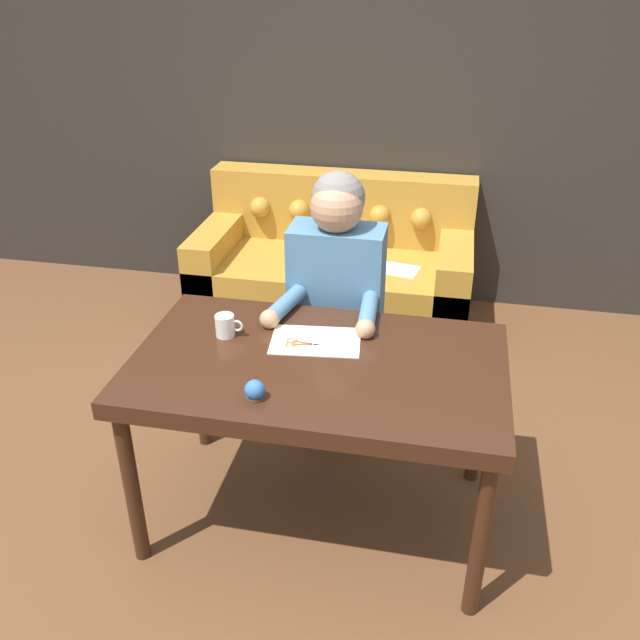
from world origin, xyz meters
TOP-DOWN VIEW (x-y plane):
  - ground_plane at (0.00, 0.00)m, footprint 16.00×16.00m
  - wall_back at (0.00, 2.21)m, footprint 8.00×0.06m
  - dining_table at (0.13, 0.00)m, footprint 1.40×0.85m
  - couch at (-0.13, 1.79)m, footprint 1.70×0.86m
  - person at (0.10, 0.59)m, footprint 0.47×0.57m
  - pattern_paper_main at (0.10, 0.13)m, footprint 0.37×0.27m
  - scissors at (0.06, 0.10)m, footprint 0.24×0.08m
  - mug at (-0.26, 0.11)m, footprint 0.11×0.08m
  - pin_cushion at (-0.03, -0.29)m, footprint 0.07×0.07m

SIDE VIEW (x-z plane):
  - ground_plane at x=0.00m, z-range 0.00..0.00m
  - couch at x=-0.13m, z-range -0.13..0.75m
  - person at x=0.10m, z-range 0.03..1.35m
  - dining_table at x=0.13m, z-range 0.31..1.09m
  - pattern_paper_main at x=0.10m, z-range 0.78..0.78m
  - scissors at x=0.06m, z-range 0.78..0.78m
  - pin_cushion at x=-0.03m, z-range 0.77..0.84m
  - mug at x=-0.26m, z-range 0.78..0.87m
  - wall_back at x=0.00m, z-range 0.00..2.60m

